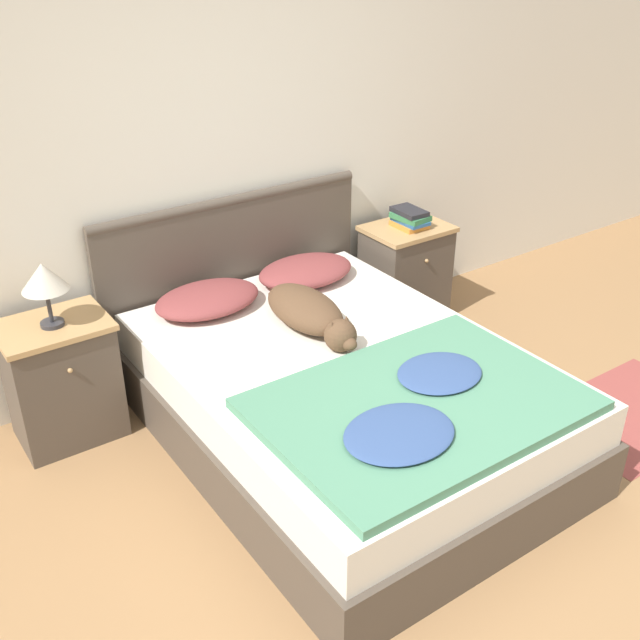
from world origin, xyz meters
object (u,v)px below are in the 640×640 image
(bed, at_px, (344,400))
(book_stack, at_px, (410,218))
(table_lamp, at_px, (44,279))
(dog, at_px, (309,312))
(pillow_left, at_px, (208,299))
(pillow_right, at_px, (306,271))
(nightstand_left, at_px, (62,380))
(nightstand_right, at_px, (405,273))

(bed, relative_size, book_stack, 8.74)
(bed, relative_size, table_lamp, 6.60)
(bed, bearing_deg, dog, 86.94)
(pillow_left, bearing_deg, pillow_right, 0.00)
(nightstand_left, distance_m, nightstand_right, 2.20)
(bed, xyz_separation_m, book_stack, (1.11, 0.83, 0.45))
(nightstand_left, xyz_separation_m, pillow_left, (0.79, -0.04, 0.24))
(bed, xyz_separation_m, pillow_right, (0.31, 0.80, 0.31))
(pillow_left, relative_size, book_stack, 2.38)
(book_stack, distance_m, table_lamp, 2.22)
(pillow_right, bearing_deg, dog, -122.02)
(nightstand_right, xyz_separation_m, table_lamp, (-2.20, -0.02, 0.56))
(bed, relative_size, nightstand_left, 3.29)
(bed, distance_m, pillow_right, 0.91)
(nightstand_left, height_order, pillow_right, nightstand_left)
(nightstand_right, bearing_deg, pillow_left, -178.19)
(nightstand_left, relative_size, table_lamp, 2.01)
(bed, bearing_deg, nightstand_right, 37.43)
(bed, xyz_separation_m, pillow_left, (-0.31, 0.80, 0.31))
(nightstand_right, relative_size, dog, 0.83)
(bed, height_order, book_stack, book_stack)
(nightstand_left, xyz_separation_m, pillow_right, (1.41, -0.04, 0.24))
(nightstand_left, bearing_deg, bed, -37.43)
(pillow_right, bearing_deg, nightstand_right, 3.22)
(nightstand_left, distance_m, pillow_left, 0.83)
(nightstand_right, bearing_deg, nightstand_left, 180.00)
(nightstand_right, bearing_deg, bed, -142.57)
(nightstand_right, bearing_deg, table_lamp, -179.46)
(pillow_right, bearing_deg, table_lamp, 179.03)
(nightstand_right, height_order, dog, dog)
(pillow_left, xyz_separation_m, dog, (0.33, -0.47, 0.03))
(pillow_right, distance_m, table_lamp, 1.45)
(bed, distance_m, pillow_left, 0.91)
(pillow_right, distance_m, dog, 0.55)
(pillow_right, bearing_deg, nightstand_left, 178.19)
(nightstand_left, bearing_deg, book_stack, -0.26)
(nightstand_right, xyz_separation_m, pillow_right, (-0.79, -0.04, 0.24))
(pillow_right, bearing_deg, bed, -111.22)
(dog, bearing_deg, bed, -93.06)
(bed, height_order, table_lamp, table_lamp)
(pillow_left, distance_m, book_stack, 1.42)
(nightstand_right, distance_m, book_stack, 0.37)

